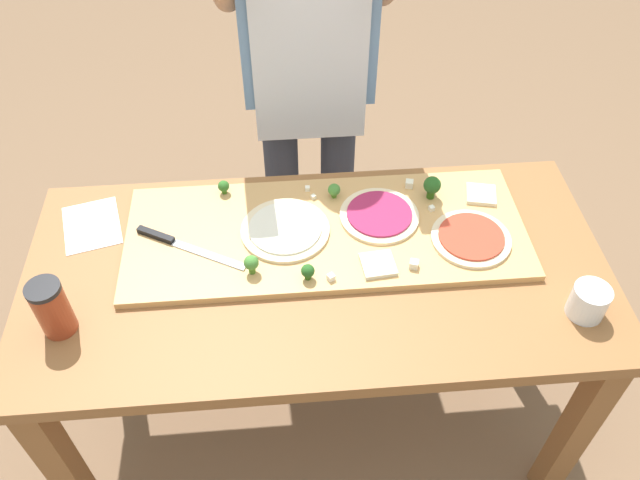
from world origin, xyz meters
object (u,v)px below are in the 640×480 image
cheese_crumble_d (432,208)px  cheese_crumble_f (409,184)px  broccoli_floret_front_right (308,271)px  flour_cup (588,303)px  sauce_jar (52,308)px  recipe_note (92,225)px  broccoli_floret_back_mid (251,263)px  broccoli_floret_center_right (334,190)px  cheese_crumble_c (313,197)px  pizza_slice_far_left (481,194)px  pizza_slice_center (378,264)px  broccoli_floret_back_right (224,186)px  pizza_whole_beet_magenta (379,215)px  cheese_crumble_e (331,277)px  prep_table (317,295)px  cook_center (308,63)px  cheese_crumble_a (414,264)px  pizza_whole_tomato_red (471,238)px  chefs_knife (175,242)px  broccoli_floret_center_left (432,186)px  pizza_whole_white_garlic (285,229)px  cheese_crumble_b (307,189)px

cheese_crumble_d → cheese_crumble_f: size_ratio=0.64×
broccoli_floret_front_right → flour_cup: (0.66, -0.15, -0.01)m
sauce_jar → recipe_note: sauce_jar is taller
broccoli_floret_back_mid → recipe_note: bearing=153.0°
broccoli_floret_center_right → cheese_crumble_c: size_ratio=3.62×
cheese_crumble_f → pizza_slice_far_left: bearing=-16.0°
cheese_crumble_c → recipe_note: cheese_crumble_c is taller
pizza_slice_far_left → cheese_crumble_c: 0.48m
pizza_slice_center → broccoli_floret_back_right: size_ratio=2.01×
pizza_slice_far_left → broccoli_floret_back_right: broccoli_floret_back_right is taller
pizza_whole_beet_magenta → cheese_crumble_f: (0.10, 0.12, 0.00)m
broccoli_floret_back_mid → cheese_crumble_e: broccoli_floret_back_mid is taller
prep_table → cheese_crumble_d: cheese_crumble_d is taller
cheese_crumble_c → cook_center: size_ratio=0.01×
broccoli_floret_back_mid → cheese_crumble_a: size_ratio=2.62×
pizza_whole_tomato_red → pizza_slice_far_left: bearing=67.0°
chefs_knife → broccoli_floret_center_left: bearing=9.9°
cheese_crumble_a → cook_center: size_ratio=0.01×
pizza_whole_beet_magenta → broccoli_floret_front_right: 0.29m
cheese_crumble_e → broccoli_floret_back_right: bearing=128.2°
pizza_whole_tomato_red → cheese_crumble_f: cheese_crumble_f is taller
pizza_whole_white_garlic → pizza_slice_center: pizza_whole_white_garlic is taller
broccoli_floret_center_left → sauce_jar: bearing=-159.6°
pizza_whole_beet_magenta → recipe_note: bearing=176.1°
flour_cup → recipe_note: 1.31m
broccoli_floret_center_right → broccoli_floret_front_right: 0.31m
chefs_knife → cheese_crumble_a: (0.61, -0.13, 0.00)m
broccoli_floret_center_left → broccoli_floret_center_right: bearing=174.7°
chefs_knife → cheese_crumble_a: cheese_crumble_a is taller
cheese_crumble_e → recipe_note: size_ratio=0.09×
cheese_crumble_b → recipe_note: cheese_crumble_b is taller
cheese_crumble_f → cheese_crumble_e: bearing=-128.1°
pizza_whole_beet_magenta → cheese_crumble_b: pizza_whole_beet_magenta is taller
prep_table → cheese_crumble_b: size_ratio=115.16×
cheese_crumble_a → broccoli_floret_front_right: bearing=-176.9°
broccoli_floret_center_right → cheese_crumble_f: 0.22m
chefs_knife → recipe_note: size_ratio=1.53×
recipe_note → broccoli_floret_center_left: bearing=0.8°
broccoli_floret_center_left → cheese_crumble_e: 0.42m
broccoli_floret_center_left → flour_cup: bearing=-54.7°
pizza_whole_white_garlic → broccoli_floret_back_right: size_ratio=5.71×
cheese_crumble_a → cheese_crumble_c: 0.37m
broccoli_floret_front_right → recipe_note: size_ratio=0.24×
pizza_slice_center → broccoli_floret_center_left: 0.31m
pizza_whole_tomato_red → pizza_whole_white_garlic: size_ratio=0.89×
broccoli_floret_back_mid → cheese_crumble_c: broccoli_floret_back_mid is taller
chefs_knife → sauce_jar: size_ratio=1.93×
pizza_whole_tomato_red → pizza_slice_center: 0.27m
broccoli_floret_front_right → cheese_crumble_f: broccoli_floret_front_right is taller
chefs_knife → pizza_slice_center: (0.52, -0.12, 0.00)m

